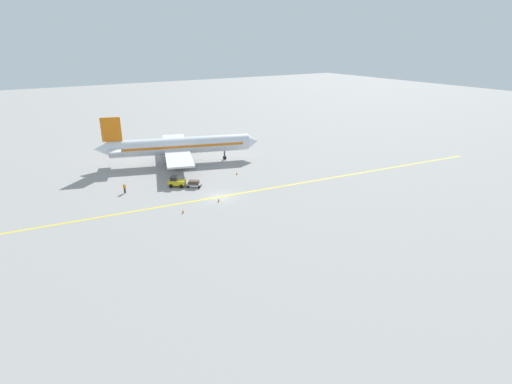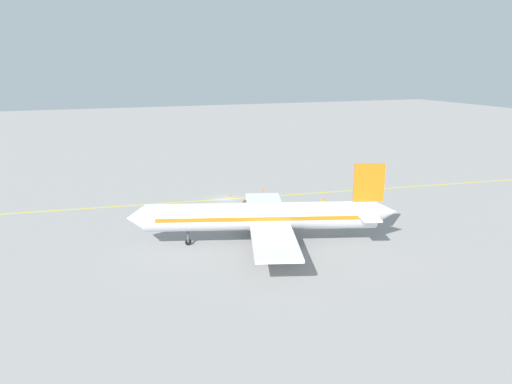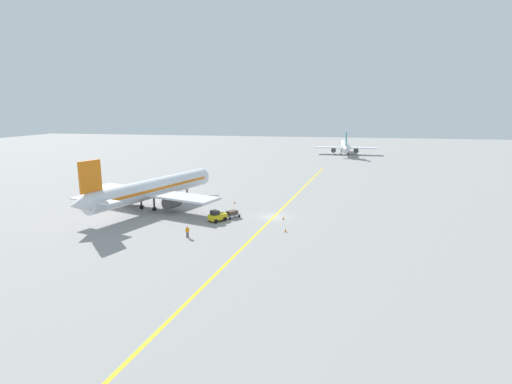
# 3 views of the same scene
# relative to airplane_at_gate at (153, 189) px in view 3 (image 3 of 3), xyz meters

# --- Properties ---
(ground_plane) EXTENTS (400.00, 400.00, 0.00)m
(ground_plane) POSITION_rel_airplane_at_gate_xyz_m (23.23, -1.74, -3.71)
(ground_plane) COLOR gray
(apron_yellow_centreline) EXTENTS (13.06, 119.37, 0.01)m
(apron_yellow_centreline) POSITION_rel_airplane_at_gate_xyz_m (23.23, -1.74, -3.71)
(apron_yellow_centreline) COLOR yellow
(apron_yellow_centreline) RESTS_ON ground
(airplane_at_gate) EXTENTS (28.27, 34.75, 10.60)m
(airplane_at_gate) POSITION_rel_airplane_at_gate_xyz_m (0.00, 0.00, 0.00)
(airplane_at_gate) COLOR silver
(airplane_at_gate) RESTS_ON ground
(airplane_distant_taxiing) EXTENTS (25.23, 31.88, 9.54)m
(airplane_distant_taxiing) POSITION_rel_airplane_at_gate_xyz_m (36.86, 100.01, -0.37)
(airplane_distant_taxiing) COLOR silver
(airplane_distant_taxiing) RESTS_ON ground
(baggage_tug_white) EXTENTS (2.96, 3.32, 2.11)m
(baggage_tug_white) POSITION_rel_airplane_at_gate_xyz_m (14.38, -6.34, -2.81)
(baggage_tug_white) COLOR gold
(baggage_tug_white) RESTS_ON ground
(baggage_cart_trailing) EXTENTS (2.64, 2.93, 1.24)m
(baggage_cart_trailing) POSITION_rel_airplane_at_gate_xyz_m (16.28, -3.64, -2.95)
(baggage_cart_trailing) COLOR gray
(baggage_cart_trailing) RESTS_ON ground
(ground_crew_worker) EXTENTS (0.47, 0.40, 1.68)m
(ground_crew_worker) POSITION_rel_airplane_at_gate_xyz_m (12.61, -15.34, -2.80)
(ground_crew_worker) COLOR #23232D
(ground_crew_worker) RESTS_ON ground
(traffic_cone_near_nose) EXTENTS (0.32, 0.32, 0.55)m
(traffic_cone_near_nose) POSITION_rel_airplane_at_gate_xyz_m (14.10, 6.57, -3.43)
(traffic_cone_near_nose) COLOR orange
(traffic_cone_near_nose) RESTS_ON ground
(traffic_cone_mid_apron) EXTENTS (0.32, 0.32, 0.55)m
(traffic_cone_mid_apron) POSITION_rel_airplane_at_gate_xyz_m (26.32, -9.88, -3.43)
(traffic_cone_mid_apron) COLOR orange
(traffic_cone_mid_apron) RESTS_ON ground
(traffic_cone_by_wingtip) EXTENTS (0.32, 0.32, 0.55)m
(traffic_cone_by_wingtip) POSITION_rel_airplane_at_gate_xyz_m (25.06, -3.01, -3.43)
(traffic_cone_by_wingtip) COLOR orange
(traffic_cone_by_wingtip) RESTS_ON ground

